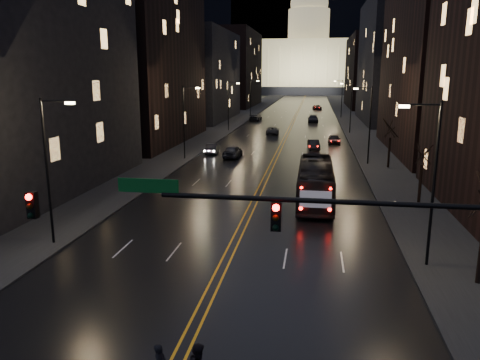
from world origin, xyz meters
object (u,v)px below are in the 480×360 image
at_px(receding_car_a, 314,145).
at_px(traffic_signal, 348,234).
at_px(bus, 315,182).
at_px(oncoming_car_a, 233,151).
at_px(oncoming_car_b, 213,149).

bearing_deg(receding_car_a, traffic_signal, -95.21).
height_order(bus, oncoming_car_a, bus).
bearing_deg(oncoming_car_b, oncoming_car_a, 137.21).
xyz_separation_m(traffic_signal, bus, (-0.96, 22.69, -3.46)).
xyz_separation_m(traffic_signal, oncoming_car_b, (-14.41, 44.74, -4.42)).
bearing_deg(oncoming_car_b, receding_car_a, -159.97).
bearing_deg(receding_car_a, oncoming_car_a, -146.75).
xyz_separation_m(bus, receding_car_a, (-0.24, 27.88, -0.97)).
height_order(bus, receding_car_a, bus).
bearing_deg(oncoming_car_b, traffic_signal, 104.07).
distance_m(traffic_signal, bus, 22.97).
relative_size(oncoming_car_a, oncoming_car_b, 1.15).
height_order(traffic_signal, bus, traffic_signal).
height_order(oncoming_car_a, oncoming_car_b, oncoming_car_a).
height_order(oncoming_car_a, receding_car_a, oncoming_car_a).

